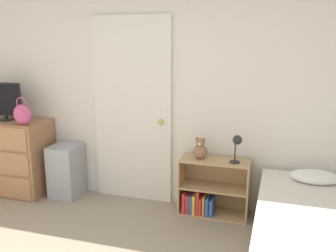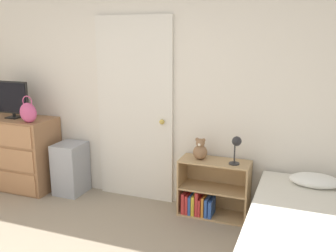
{
  "view_description": "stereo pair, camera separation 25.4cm",
  "coord_description": "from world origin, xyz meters",
  "px_view_note": "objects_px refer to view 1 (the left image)",
  "views": [
    {
      "loc": [
        1.33,
        -1.64,
        1.86
      ],
      "look_at": [
        0.23,
        1.97,
        0.96
      ],
      "focal_mm": 40.0,
      "sensor_mm": 36.0,
      "label": 1
    },
    {
      "loc": [
        1.57,
        -1.56,
        1.86
      ],
      "look_at": [
        0.23,
        1.97,
        0.96
      ],
      "focal_mm": 40.0,
      "sensor_mm": 36.0,
      "label": 2
    }
  ],
  "objects_px": {
    "teddy_bear": "(200,149)",
    "bed": "(318,243)",
    "dresser": "(10,156)",
    "storage_bin": "(66,171)",
    "handbag": "(22,114)",
    "tv": "(5,101)",
    "desk_lamp": "(237,143)",
    "bookshelf": "(209,192)"
  },
  "relations": [
    {
      "from": "teddy_bear",
      "to": "bed",
      "type": "height_order",
      "value": "teddy_bear"
    },
    {
      "from": "dresser",
      "to": "storage_bin",
      "type": "height_order",
      "value": "dresser"
    },
    {
      "from": "dresser",
      "to": "handbag",
      "type": "xyz_separation_m",
      "value": [
        0.35,
        -0.15,
        0.57
      ]
    },
    {
      "from": "dresser",
      "to": "handbag",
      "type": "height_order",
      "value": "handbag"
    },
    {
      "from": "dresser",
      "to": "teddy_bear",
      "type": "distance_m",
      "value": 2.35
    },
    {
      "from": "teddy_bear",
      "to": "tv",
      "type": "bearing_deg",
      "value": -177.53
    },
    {
      "from": "storage_bin",
      "to": "bed",
      "type": "height_order",
      "value": "bed"
    },
    {
      "from": "bed",
      "to": "tv",
      "type": "bearing_deg",
      "value": 168.79
    },
    {
      "from": "tv",
      "to": "storage_bin",
      "type": "bearing_deg",
      "value": 5.74
    },
    {
      "from": "handbag",
      "to": "teddy_bear",
      "type": "relative_size",
      "value": 1.38
    },
    {
      "from": "dresser",
      "to": "desk_lamp",
      "type": "bearing_deg",
      "value": 1.12
    },
    {
      "from": "storage_bin",
      "to": "bed",
      "type": "distance_m",
      "value": 2.84
    },
    {
      "from": "tv",
      "to": "desk_lamp",
      "type": "bearing_deg",
      "value": 1.22
    },
    {
      "from": "dresser",
      "to": "bookshelf",
      "type": "distance_m",
      "value": 2.45
    },
    {
      "from": "handbag",
      "to": "bed",
      "type": "distance_m",
      "value": 3.25
    },
    {
      "from": "dresser",
      "to": "desk_lamp",
      "type": "relative_size",
      "value": 3.3
    },
    {
      "from": "desk_lamp",
      "to": "dresser",
      "type": "bearing_deg",
      "value": -178.88
    },
    {
      "from": "dresser",
      "to": "desk_lamp",
      "type": "distance_m",
      "value": 2.74
    },
    {
      "from": "handbag",
      "to": "bookshelf",
      "type": "distance_m",
      "value": 2.24
    },
    {
      "from": "bed",
      "to": "dresser",
      "type": "bearing_deg",
      "value": 168.71
    },
    {
      "from": "dresser",
      "to": "bookshelf",
      "type": "relative_size",
      "value": 1.33
    },
    {
      "from": "bookshelf",
      "to": "tv",
      "type": "bearing_deg",
      "value": -177.55
    },
    {
      "from": "tv",
      "to": "teddy_bear",
      "type": "bearing_deg",
      "value": 2.47
    },
    {
      "from": "teddy_bear",
      "to": "desk_lamp",
      "type": "bearing_deg",
      "value": -6.4
    },
    {
      "from": "tv",
      "to": "bookshelf",
      "type": "bearing_deg",
      "value": 2.45
    },
    {
      "from": "desk_lamp",
      "to": "teddy_bear",
      "type": "bearing_deg",
      "value": 173.6
    },
    {
      "from": "handbag",
      "to": "bed",
      "type": "height_order",
      "value": "handbag"
    },
    {
      "from": "handbag",
      "to": "desk_lamp",
      "type": "height_order",
      "value": "handbag"
    },
    {
      "from": "teddy_bear",
      "to": "dresser",
      "type": "bearing_deg",
      "value": -177.65
    },
    {
      "from": "tv",
      "to": "desk_lamp",
      "type": "relative_size",
      "value": 1.55
    },
    {
      "from": "storage_bin",
      "to": "bed",
      "type": "relative_size",
      "value": 0.33
    },
    {
      "from": "tv",
      "to": "bed",
      "type": "relative_size",
      "value": 0.24
    },
    {
      "from": "handbag",
      "to": "storage_bin",
      "type": "bearing_deg",
      "value": 30.66
    },
    {
      "from": "storage_bin",
      "to": "desk_lamp",
      "type": "xyz_separation_m",
      "value": [
        1.99,
        -0.01,
        0.51
      ]
    },
    {
      "from": "desk_lamp",
      "to": "bed",
      "type": "xyz_separation_m",
      "value": [
        0.75,
        -0.74,
        -0.56
      ]
    },
    {
      "from": "tv",
      "to": "storage_bin",
      "type": "distance_m",
      "value": 1.1
    },
    {
      "from": "storage_bin",
      "to": "desk_lamp",
      "type": "distance_m",
      "value": 2.06
    },
    {
      "from": "teddy_bear",
      "to": "bed",
      "type": "xyz_separation_m",
      "value": [
        1.13,
        -0.79,
        -0.45
      ]
    },
    {
      "from": "dresser",
      "to": "bed",
      "type": "xyz_separation_m",
      "value": [
        3.47,
        -0.69,
        -0.18
      ]
    },
    {
      "from": "teddy_bear",
      "to": "bed",
      "type": "distance_m",
      "value": 1.45
    },
    {
      "from": "bookshelf",
      "to": "bed",
      "type": "bearing_deg",
      "value": -37.59
    },
    {
      "from": "handbag",
      "to": "teddy_bear",
      "type": "xyz_separation_m",
      "value": [
        1.98,
        0.25,
        -0.31
      ]
    }
  ]
}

